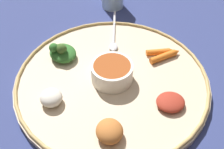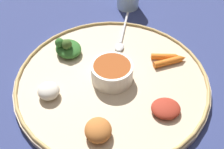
# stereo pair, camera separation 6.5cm
# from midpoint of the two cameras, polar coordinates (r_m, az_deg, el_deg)

# --- Properties ---
(ground_plane) EXTENTS (2.40, 2.40, 0.00)m
(ground_plane) POSITION_cam_midpoint_polar(r_m,az_deg,el_deg) (0.67, 2.76, -2.01)
(ground_plane) COLOR navy
(platter) EXTENTS (0.46, 0.46, 0.02)m
(platter) POSITION_cam_midpoint_polar(r_m,az_deg,el_deg) (0.67, 2.79, -1.54)
(platter) COLOR #C6B293
(platter) RESTS_ON ground_plane
(platter_rim) EXTENTS (0.45, 0.45, 0.01)m
(platter_rim) POSITION_cam_midpoint_polar(r_m,az_deg,el_deg) (0.66, 2.82, -0.88)
(platter_rim) COLOR tan
(platter_rim) RESTS_ON platter
(center_bowl) EXTENTS (0.10, 0.10, 0.04)m
(center_bowl) POSITION_cam_midpoint_polar(r_m,az_deg,el_deg) (0.64, 2.89, 0.41)
(center_bowl) COLOR silver
(center_bowl) RESTS_ON platter
(spoon) EXTENTS (0.16, 0.11, 0.01)m
(spoon) POSITION_cam_midpoint_polar(r_m,az_deg,el_deg) (0.77, 4.47, 7.58)
(spoon) COLOR silver
(spoon) RESTS_ON platter
(greens_pile) EXTENTS (0.08, 0.09, 0.05)m
(greens_pile) POSITION_cam_midpoint_polar(r_m,az_deg,el_deg) (0.72, -6.53, 5.37)
(greens_pile) COLOR #2D6628
(greens_pile) RESTS_ON platter
(carrot_near_spoon) EXTENTS (0.08, 0.05, 0.02)m
(carrot_near_spoon) POSITION_cam_midpoint_polar(r_m,az_deg,el_deg) (0.71, 14.28, 2.48)
(carrot_near_spoon) COLOR orange
(carrot_near_spoon) RESTS_ON platter
(carrot_outer) EXTENTS (0.06, 0.07, 0.02)m
(carrot_outer) POSITION_cam_midpoint_polar(r_m,az_deg,el_deg) (0.72, 13.47, 3.45)
(carrot_outer) COLOR orange
(carrot_outer) RESTS_ON platter
(mound_beet) EXTENTS (0.08, 0.08, 0.02)m
(mound_beet) POSITION_cam_midpoint_polar(r_m,az_deg,el_deg) (0.61, 13.98, -6.90)
(mound_beet) COLOR maroon
(mound_beet) RESTS_ON platter
(mound_rice_white) EXTENTS (0.06, 0.06, 0.03)m
(mound_rice_white) POSITION_cam_midpoint_polar(r_m,az_deg,el_deg) (0.62, -9.94, -3.45)
(mound_rice_white) COLOR silver
(mound_rice_white) RESTS_ON platter
(mound_chickpea) EXTENTS (0.08, 0.08, 0.03)m
(mound_chickpea) POSITION_cam_midpoint_polar(r_m,az_deg,el_deg) (0.55, 0.58, -11.49)
(mound_chickpea) COLOR #B2662D
(mound_chickpea) RESTS_ON platter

